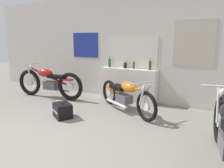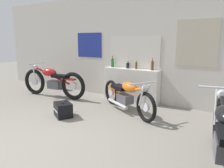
% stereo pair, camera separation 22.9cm
% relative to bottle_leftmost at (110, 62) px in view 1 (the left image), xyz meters
% --- Properties ---
extents(ground_plane, '(24.00, 24.00, 0.00)m').
position_rel_bottle_leftmost_xyz_m(ground_plane, '(0.37, -3.39, -0.99)').
color(ground_plane, gray).
extents(wall_back, '(10.00, 0.07, 2.80)m').
position_rel_bottle_leftmost_xyz_m(wall_back, '(0.38, 0.16, 0.41)').
color(wall_back, beige).
rests_on(wall_back, ground_plane).
extents(sill_counter, '(1.53, 0.28, 0.85)m').
position_rel_bottle_leftmost_xyz_m(sill_counter, '(0.59, -0.02, -0.56)').
color(sill_counter, silver).
rests_on(sill_counter, ground_plane).
extents(bottle_leftmost, '(0.08, 0.08, 0.30)m').
position_rel_bottle_leftmost_xyz_m(bottle_leftmost, '(0.00, 0.00, 0.00)').
color(bottle_leftmost, '#23662D').
rests_on(bottle_leftmost, sill_counter).
extents(bottle_left_center, '(0.09, 0.09, 0.19)m').
position_rel_bottle_leftmost_xyz_m(bottle_left_center, '(0.47, 0.02, -0.05)').
color(bottle_left_center, black).
rests_on(bottle_left_center, sill_counter).
extents(bottle_center, '(0.06, 0.06, 0.23)m').
position_rel_bottle_leftmost_xyz_m(bottle_center, '(0.72, 0.00, -0.03)').
color(bottle_center, '#5B3814').
rests_on(bottle_center, sill_counter).
extents(bottle_right_center, '(0.07, 0.07, 0.29)m').
position_rel_bottle_leftmost_xyz_m(bottle_right_center, '(1.16, 0.00, -0.00)').
color(bottle_right_center, '#5B3814').
rests_on(bottle_right_center, sill_counter).
extents(motorcycle_red, '(2.14, 0.64, 0.94)m').
position_rel_bottle_leftmost_xyz_m(motorcycle_red, '(-1.44, -0.87, -0.55)').
color(motorcycle_red, black).
rests_on(motorcycle_red, ground_plane).
extents(motorcycle_orange, '(1.82, 1.06, 0.77)m').
position_rel_bottle_leftmost_xyz_m(motorcycle_orange, '(0.95, -0.87, -0.60)').
color(motorcycle_orange, black).
rests_on(motorcycle_orange, ground_plane).
extents(hard_case_black, '(0.51, 0.47, 0.32)m').
position_rel_bottle_leftmost_xyz_m(hard_case_black, '(-0.00, -1.88, -0.84)').
color(hard_case_black, black).
rests_on(hard_case_black, ground_plane).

